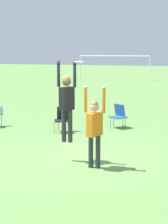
{
  "coord_description": "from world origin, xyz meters",
  "views": [
    {
      "loc": [
        3.23,
        -9.2,
        2.88
      ],
      "look_at": [
        0.28,
        -0.19,
        1.3
      ],
      "focal_mm": 60.0,
      "sensor_mm": 36.0,
      "label": 1
    }
  ],
  "objects_px": {
    "person_jumping": "(67,99)",
    "camping_chair_0": "(119,114)",
    "camping_chair_1": "(63,117)",
    "person_defending": "(94,125)",
    "frisbee": "(79,62)"
  },
  "relations": [
    {
      "from": "camping_chair_0",
      "to": "person_jumping",
      "type": "bearing_deg",
      "value": 122.39
    },
    {
      "from": "person_jumping",
      "to": "camping_chair_0",
      "type": "distance_m",
      "value": 4.78
    },
    {
      "from": "frisbee",
      "to": "person_jumping",
      "type": "bearing_deg",
      "value": 143.96
    },
    {
      "from": "person_defending",
      "to": "frisbee",
      "type": "height_order",
      "value": "frisbee"
    },
    {
      "from": "person_jumping",
      "to": "frisbee",
      "type": "distance_m",
      "value": 1.11
    },
    {
      "from": "person_jumping",
      "to": "camping_chair_0",
      "type": "xyz_separation_m",
      "value": [
        0.32,
        4.63,
        -1.13
      ]
    },
    {
      "from": "person_defending",
      "to": "camping_chair_1",
      "type": "distance_m",
      "value": 4.27
    },
    {
      "from": "camping_chair_0",
      "to": "camping_chair_1",
      "type": "bearing_deg",
      "value": 75.04
    },
    {
      "from": "camping_chair_1",
      "to": "frisbee",
      "type": "bearing_deg",
      "value": 91.1
    },
    {
      "from": "person_defending",
      "to": "camping_chair_0",
      "type": "bearing_deg",
      "value": -151.96
    },
    {
      "from": "frisbee",
      "to": "camping_chair_0",
      "type": "relative_size",
      "value": 0.28
    },
    {
      "from": "person_defending",
      "to": "person_jumping",
      "type": "bearing_deg",
      "value": -90.0
    },
    {
      "from": "camping_chair_1",
      "to": "person_defending",
      "type": "bearing_deg",
      "value": 95.81
    },
    {
      "from": "person_jumping",
      "to": "frisbee",
      "type": "height_order",
      "value": "person_jumping"
    },
    {
      "from": "frisbee",
      "to": "camping_chair_1",
      "type": "xyz_separation_m",
      "value": [
        -1.85,
        3.58,
        -2.07
      ]
    }
  ]
}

